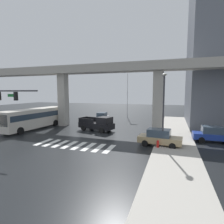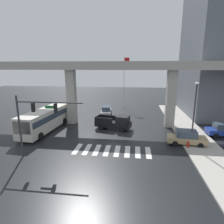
{
  "view_description": "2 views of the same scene",
  "coord_description": "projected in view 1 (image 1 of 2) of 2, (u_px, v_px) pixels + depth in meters",
  "views": [
    {
      "loc": [
        9.56,
        -21.1,
        5.47
      ],
      "look_at": [
        1.39,
        2.97,
        2.68
      ],
      "focal_mm": 29.07,
      "sensor_mm": 36.0,
      "label": 1
    },
    {
      "loc": [
        2.23,
        -23.41,
        8.76
      ],
      "look_at": [
        -0.94,
        2.62,
        2.42
      ],
      "focal_mm": 29.86,
      "sensor_mm": 36.0,
      "label": 2
    }
  ],
  "objects": [
    {
      "name": "sedan_blue",
      "position": [
        213.0,
        134.0,
        19.95
      ],
      "size": [
        4.36,
        2.08,
        1.72
      ],
      "color": "#1E3899",
      "rests_on": "ground"
    },
    {
      "name": "fire_hydrant",
      "position": [
        158.0,
        144.0,
        17.54
      ],
      "size": [
        0.24,
        0.24,
        0.85
      ],
      "color": "red",
      "rests_on": "ground"
    },
    {
      "name": "city_bus",
      "position": [
        35.0,
        117.0,
        27.26
      ],
      "size": [
        3.36,
        10.95,
        2.99
      ],
      "color": "beige",
      "rests_on": "ground"
    },
    {
      "name": "sedan_tan",
      "position": [
        159.0,
        137.0,
        18.54
      ],
      "size": [
        4.44,
        2.25,
        1.72
      ],
      "color": "tan",
      "rests_on": "ground"
    },
    {
      "name": "traffic_signal_mast",
      "position": [
        0.0,
        103.0,
        18.34
      ],
      "size": [
        6.49,
        0.32,
        6.2
      ],
      "color": "#38383D",
      "rests_on": "ground"
    },
    {
      "name": "crosswalk_stripes",
      "position": [
        74.0,
        145.0,
        18.74
      ],
      "size": [
        8.25,
        2.8,
        0.01
      ],
      "color": "silver",
      "rests_on": "ground"
    },
    {
      "name": "elevated_overpass",
      "position": [
        106.0,
        73.0,
        26.78
      ],
      "size": [
        53.88,
        2.57,
        9.57
      ],
      "color": "#ADA89E",
      "rests_on": "ground"
    },
    {
      "name": "sidewalk_east",
      "position": [
        175.0,
        136.0,
        22.23
      ],
      "size": [
        4.0,
        36.0,
        0.15
      ],
      "primitive_type": "cube",
      "color": "#ADA89E",
      "rests_on": "ground"
    },
    {
      "name": "pickup_truck",
      "position": [
        98.0,
        124.0,
        25.54
      ],
      "size": [
        5.4,
        3.03,
        2.08
      ],
      "color": "black",
      "rests_on": "ground"
    },
    {
      "name": "ground_plane",
      "position": [
        95.0,
        134.0,
        23.51
      ],
      "size": [
        120.0,
        120.0,
        0.0
      ],
      "primitive_type": "plane",
      "color": "black"
    },
    {
      "name": "flagpole",
      "position": [
        128.0,
        89.0,
        39.87
      ],
      "size": [
        1.16,
        0.12,
        10.89
      ],
      "color": "silver",
      "rests_on": "ground"
    },
    {
      "name": "sedan_silver",
      "position": [
        102.0,
        117.0,
        33.54
      ],
      "size": [
        2.32,
        4.47,
        1.72
      ],
      "color": "#A8AAAF",
      "rests_on": "ground"
    },
    {
      "name": "street_lamp_near_corner",
      "position": [
        164.0,
        102.0,
        17.38
      ],
      "size": [
        0.44,
        0.7,
        7.24
      ],
      "color": "#38383D",
      "rests_on": "ground"
    }
  ]
}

